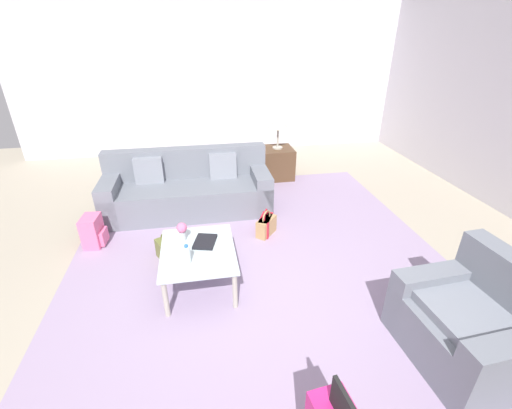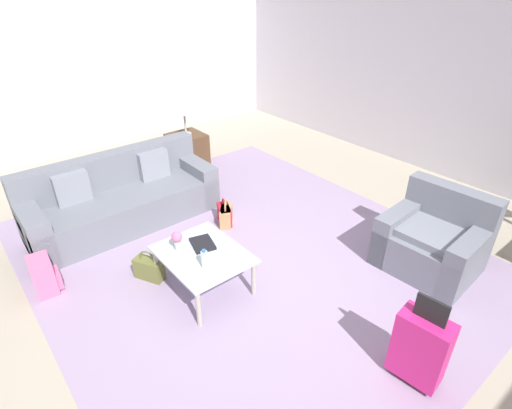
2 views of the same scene
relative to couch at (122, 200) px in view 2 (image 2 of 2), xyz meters
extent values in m
plane|color=#A89E89|center=(2.19, 0.60, -0.31)|extent=(12.00, 12.00, 0.00)
cube|color=silver|center=(2.19, 4.66, 1.24)|extent=(10.24, 0.12, 3.10)
cube|color=silver|center=(-2.87, 0.60, 1.24)|extent=(0.12, 8.00, 3.10)
cube|color=#9984A3|center=(1.59, 0.80, -0.30)|extent=(5.20, 4.40, 0.01)
cube|color=slate|center=(0.09, 0.00, -0.08)|extent=(0.85, 2.39, 0.45)
cube|color=slate|center=(-0.22, 0.00, 0.14)|extent=(0.22, 2.39, 0.90)
cube|color=slate|center=(0.09, 1.07, -0.01)|extent=(0.85, 0.24, 0.61)
cube|color=slate|center=(0.09, -1.07, -0.01)|extent=(0.85, 0.24, 0.61)
cube|color=gray|center=(-0.06, 0.54, 0.32)|extent=(0.14, 0.40, 0.40)
cube|color=gray|center=(-0.06, -0.54, 0.32)|extent=(0.12, 0.40, 0.40)
cube|color=slate|center=(3.09, 2.20, -0.09)|extent=(1.03, 0.90, 0.44)
cube|color=slate|center=(3.07, 2.52, 0.14)|extent=(0.99, 0.26, 0.90)
cube|color=slate|center=(3.48, 2.22, -0.01)|extent=(0.25, 0.85, 0.60)
cube|color=slate|center=(2.70, 2.18, -0.01)|extent=(0.25, 0.85, 0.60)
cube|color=gray|center=(3.10, 2.15, 0.17)|extent=(0.77, 0.63, 0.08)
cube|color=silver|center=(1.79, 0.10, 0.12)|extent=(0.93, 0.75, 0.02)
cylinder|color=#ADA899|center=(1.38, 0.43, -0.10)|extent=(0.05, 0.05, 0.42)
cylinder|color=#ADA899|center=(2.21, 0.43, -0.10)|extent=(0.05, 0.05, 0.42)
cylinder|color=#ADA899|center=(1.38, -0.23, -0.10)|extent=(0.05, 0.05, 0.42)
cylinder|color=#ADA899|center=(2.21, -0.23, -0.10)|extent=(0.05, 0.05, 0.42)
cylinder|color=silver|center=(1.99, 0.00, 0.22)|extent=(0.06, 0.06, 0.18)
cylinder|color=#2D6BBC|center=(1.99, 0.00, 0.32)|extent=(0.04, 0.04, 0.02)
cube|color=black|center=(1.67, 0.18, 0.15)|extent=(0.32, 0.28, 0.03)
cylinder|color=#B2B7BC|center=(1.57, -0.05, 0.18)|extent=(0.07, 0.07, 0.10)
sphere|color=#DB6693|center=(1.57, -0.05, 0.28)|extent=(0.11, 0.11, 0.11)
cube|color=#513823|center=(-1.01, 1.60, -0.03)|extent=(0.55, 0.55, 0.56)
cylinder|color=#ADA899|center=(-1.01, 1.60, 0.26)|extent=(0.18, 0.18, 0.02)
cylinder|color=#ADA899|center=(-1.01, 1.60, 0.45)|extent=(0.04, 0.04, 0.35)
cone|color=beige|center=(-1.01, 1.60, 0.72)|extent=(0.36, 0.36, 0.20)
cube|color=#D12375|center=(3.79, 0.80, 0.04)|extent=(0.42, 0.27, 0.60)
cube|color=black|center=(3.79, 0.80, 0.44)|extent=(0.24, 0.05, 0.20)
cylinder|color=black|center=(3.65, 0.78, -0.28)|extent=(0.03, 0.05, 0.05)
cylinder|color=black|center=(3.93, 0.82, -0.28)|extent=(0.03, 0.05, 0.05)
cube|color=tan|center=(0.93, 1.00, -0.19)|extent=(0.33, 0.32, 0.24)
torus|color=tan|center=(0.93, 1.00, -0.05)|extent=(0.16, 0.15, 0.20)
cube|color=olive|center=(1.29, -0.28, -0.19)|extent=(0.35, 0.27, 0.24)
torus|color=olive|center=(1.29, -0.28, -0.05)|extent=(0.18, 0.11, 0.20)
cube|color=red|center=(0.90, 1.00, -0.19)|extent=(0.35, 0.26, 0.24)
torus|color=red|center=(0.90, 1.00, -0.05)|extent=(0.19, 0.10, 0.20)
cube|color=pink|center=(0.79, -1.20, -0.11)|extent=(0.32, 0.23, 0.40)
cube|color=pink|center=(0.80, -1.08, -0.19)|extent=(0.21, 0.08, 0.18)
camera|label=1|loc=(4.76, 0.17, 2.14)|focal=24.00mm
camera|label=2|loc=(4.62, -1.54, 2.55)|focal=28.00mm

